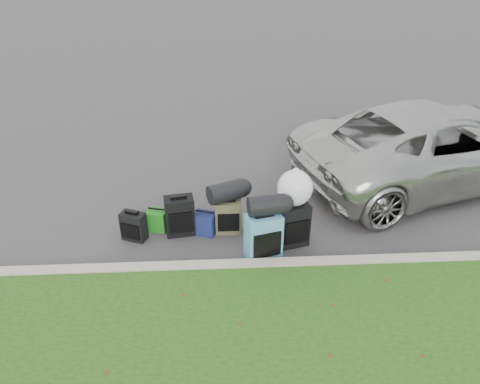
{
  "coord_description": "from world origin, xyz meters",
  "views": [
    {
      "loc": [
        -0.42,
        -5.93,
        4.11
      ],
      "look_at": [
        -0.1,
        0.2,
        0.55
      ],
      "focal_mm": 35.0,
      "sensor_mm": 36.0,
      "label": 1
    }
  ],
  "objects_px": {
    "tote_navy": "(205,223)",
    "suv": "(436,145)",
    "suitcase_small_black": "(134,226)",
    "suitcase_olive": "(228,216)",
    "suitcase_teal": "(263,237)",
    "tote_green": "(158,220)",
    "suitcase_large_black_left": "(180,216)",
    "suitcase_large_black_right": "(293,225)"
  },
  "relations": [
    {
      "from": "suitcase_teal",
      "to": "tote_green",
      "type": "relative_size",
      "value": 2.11
    },
    {
      "from": "suitcase_small_black",
      "to": "suitcase_teal",
      "type": "height_order",
      "value": "suitcase_teal"
    },
    {
      "from": "suitcase_small_black",
      "to": "suitcase_large_black_left",
      "type": "relative_size",
      "value": 0.72
    },
    {
      "from": "suitcase_large_black_left",
      "to": "suitcase_large_black_right",
      "type": "bearing_deg",
      "value": -21.69
    },
    {
      "from": "suitcase_small_black",
      "to": "suitcase_large_black_right",
      "type": "bearing_deg",
      "value": 15.72
    },
    {
      "from": "suv",
      "to": "suitcase_large_black_left",
      "type": "height_order",
      "value": "suv"
    },
    {
      "from": "tote_green",
      "to": "tote_navy",
      "type": "xyz_separation_m",
      "value": [
        0.73,
        -0.13,
        0.01
      ]
    },
    {
      "from": "tote_green",
      "to": "tote_navy",
      "type": "relative_size",
      "value": 0.96
    },
    {
      "from": "suv",
      "to": "suitcase_olive",
      "type": "xyz_separation_m",
      "value": [
        -3.72,
        -1.45,
        -0.44
      ]
    },
    {
      "from": "suv",
      "to": "tote_green",
      "type": "xyz_separation_m",
      "value": [
        -4.8,
        -1.35,
        -0.54
      ]
    },
    {
      "from": "suitcase_small_black",
      "to": "tote_green",
      "type": "distance_m",
      "value": 0.4
    },
    {
      "from": "suitcase_large_black_right",
      "to": "tote_green",
      "type": "bearing_deg",
      "value": 151.35
    },
    {
      "from": "suitcase_large_black_left",
      "to": "tote_green",
      "type": "bearing_deg",
      "value": 151.38
    },
    {
      "from": "tote_navy",
      "to": "suitcase_small_black",
      "type": "bearing_deg",
      "value": -154.79
    },
    {
      "from": "tote_green",
      "to": "tote_navy",
      "type": "distance_m",
      "value": 0.74
    },
    {
      "from": "suv",
      "to": "suitcase_teal",
      "type": "height_order",
      "value": "suv"
    },
    {
      "from": "suv",
      "to": "tote_green",
      "type": "relative_size",
      "value": 15.62
    },
    {
      "from": "suitcase_olive",
      "to": "tote_navy",
      "type": "height_order",
      "value": "suitcase_olive"
    },
    {
      "from": "suitcase_olive",
      "to": "tote_navy",
      "type": "bearing_deg",
      "value": -175.56
    },
    {
      "from": "suitcase_small_black",
      "to": "tote_navy",
      "type": "distance_m",
      "value": 1.05
    },
    {
      "from": "suv",
      "to": "suitcase_teal",
      "type": "distance_m",
      "value": 3.89
    },
    {
      "from": "suitcase_teal",
      "to": "tote_navy",
      "type": "distance_m",
      "value": 1.05
    },
    {
      "from": "tote_navy",
      "to": "suitcase_large_black_left",
      "type": "bearing_deg",
      "value": -162.03
    },
    {
      "from": "suv",
      "to": "suitcase_large_black_left",
      "type": "relative_size",
      "value": 8.23
    },
    {
      "from": "suv",
      "to": "suitcase_olive",
      "type": "distance_m",
      "value": 4.01
    },
    {
      "from": "suv",
      "to": "suitcase_olive",
      "type": "relative_size",
      "value": 9.49
    },
    {
      "from": "suitcase_olive",
      "to": "tote_green",
      "type": "xyz_separation_m",
      "value": [
        -1.08,
        0.11,
        -0.1
      ]
    },
    {
      "from": "suitcase_teal",
      "to": "suitcase_large_black_left",
      "type": "bearing_deg",
      "value": 136.17
    },
    {
      "from": "suitcase_small_black",
      "to": "suitcase_large_black_right",
      "type": "height_order",
      "value": "suitcase_large_black_right"
    },
    {
      "from": "suv",
      "to": "suitcase_small_black",
      "type": "height_order",
      "value": "suv"
    },
    {
      "from": "tote_navy",
      "to": "suv",
      "type": "bearing_deg",
      "value": 39.66
    },
    {
      "from": "suitcase_teal",
      "to": "tote_navy",
      "type": "xyz_separation_m",
      "value": [
        -0.82,
        0.63,
        -0.17
      ]
    },
    {
      "from": "suitcase_small_black",
      "to": "suitcase_olive",
      "type": "xyz_separation_m",
      "value": [
        1.4,
        0.13,
        0.05
      ]
    },
    {
      "from": "suitcase_large_black_left",
      "to": "suitcase_teal",
      "type": "relative_size",
      "value": 0.9
    },
    {
      "from": "suitcase_small_black",
      "to": "suitcase_teal",
      "type": "bearing_deg",
      "value": 5.77
    },
    {
      "from": "suitcase_teal",
      "to": "tote_navy",
      "type": "bearing_deg",
      "value": 126.86
    },
    {
      "from": "suitcase_small_black",
      "to": "suv",
      "type": "bearing_deg",
      "value": 38.89
    },
    {
      "from": "suitcase_large_black_right",
      "to": "tote_navy",
      "type": "height_order",
      "value": "suitcase_large_black_right"
    },
    {
      "from": "suv",
      "to": "suitcase_large_black_left",
      "type": "bearing_deg",
      "value": 91.53
    },
    {
      "from": "suitcase_olive",
      "to": "tote_green",
      "type": "relative_size",
      "value": 1.65
    },
    {
      "from": "suitcase_teal",
      "to": "suitcase_small_black",
      "type": "bearing_deg",
      "value": 148.74
    },
    {
      "from": "tote_navy",
      "to": "suitcase_teal",
      "type": "bearing_deg",
      "value": -18.16
    }
  ]
}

